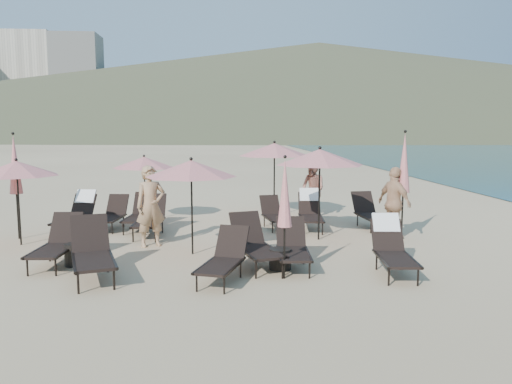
{
  "coord_description": "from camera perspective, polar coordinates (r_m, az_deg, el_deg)",
  "views": [
    {
      "loc": [
        -0.91,
        -9.43,
        2.75
      ],
      "look_at": [
        0.03,
        3.5,
        1.1
      ],
      "focal_mm": 35.0,
      "sensor_mm": 36.0,
      "label": 1
    }
  ],
  "objects": [
    {
      "name": "ground",
      "position": [
        9.87,
        1.33,
        -8.94
      ],
      "size": [
        800.0,
        800.0,
        0.0
      ],
      "primitive_type": "plane",
      "color": "#D6BA8C",
      "rests_on": "ground"
    },
    {
      "name": "volcanic_headland",
      "position": [
        321.19,
        9.06,
        11.41
      ],
      "size": [
        690.0,
        690.0,
        55.0
      ],
      "color": "brown",
      "rests_on": "ground"
    },
    {
      "name": "hotel_skyline",
      "position": [
        296.34,
        -22.78,
        10.85
      ],
      "size": [
        109.0,
        82.0,
        55.0
      ],
      "color": "beige",
      "rests_on": "ground"
    },
    {
      "name": "lounger_0",
      "position": [
        10.92,
        -21.81,
        -5.42
      ],
      "size": [
        0.74,
        1.72,
        0.97
      ],
      "rotation": [
        0.0,
        0.0,
        -0.06
      ],
      "color": "black",
      "rests_on": "ground"
    },
    {
      "name": "lounger_1",
      "position": [
        9.75,
        -18.21,
        -6.48
      ],
      "size": [
        1.23,
        1.98,
        1.07
      ],
      "rotation": [
        0.0,
        0.0,
        0.3
      ],
      "color": "black",
      "rests_on": "ground"
    },
    {
      "name": "lounger_2",
      "position": [
        9.15,
        -3.69,
        -7.52
      ],
      "size": [
        1.06,
        1.67,
        0.9
      ],
      "rotation": [
        0.0,
        0.0,
        -0.33
      ],
      "color": "black",
      "rests_on": "ground"
    },
    {
      "name": "lounger_3",
      "position": [
        10.04,
        -0.09,
        -5.88
      ],
      "size": [
        1.09,
        1.85,
        1.0
      ],
      "rotation": [
        0.0,
        0.0,
        0.27
      ],
      "color": "black",
      "rests_on": "ground"
    },
    {
      "name": "lounger_4",
      "position": [
        9.98,
        4.22,
        -6.21
      ],
      "size": [
        0.7,
        1.63,
        0.92
      ],
      "rotation": [
        0.0,
        0.0,
        -0.06
      ],
      "color": "black",
      "rests_on": "ground"
    },
    {
      "name": "lounger_5",
      "position": [
        9.97,
        15.29,
        -6.05
      ],
      "size": [
        0.77,
        1.73,
        1.05
      ],
      "rotation": [
        0.0,
        0.0,
        -0.1
      ],
      "color": "black",
      "rests_on": "ground"
    },
    {
      "name": "lounger_6",
      "position": [
        14.26,
        -19.78,
        -2.24
      ],
      "size": [
        0.89,
        1.77,
        1.06
      ],
      "rotation": [
        0.0,
        0.0,
        -0.17
      ],
      "color": "black",
      "rests_on": "ground"
    },
    {
      "name": "lounger_7",
      "position": [
        14.34,
        -16.14,
        -2.42
      ],
      "size": [
        0.77,
        1.6,
        0.88
      ],
      "rotation": [
        0.0,
        0.0,
        -0.12
      ],
      "color": "black",
      "rests_on": "ground"
    },
    {
      "name": "lounger_8",
      "position": [
        13.22,
        -12.03,
        -2.85
      ],
      "size": [
        0.73,
        1.76,
        1.0
      ],
      "rotation": [
        0.0,
        0.0,
        -0.04
      ],
      "color": "black",
      "rests_on": "ground"
    },
    {
      "name": "lounger_9",
      "position": [
        13.91,
        2.09,
        -2.5
      ],
      "size": [
        0.77,
        1.54,
        0.84
      ],
      "rotation": [
        0.0,
        0.0,
        0.15
      ],
      "color": "black",
      "rests_on": "ground"
    },
    {
      "name": "lounger_10",
      "position": [
        13.87,
        6.22,
        -2.11
      ],
      "size": [
        0.79,
        1.75,
        1.05
      ],
      "rotation": [
        0.0,
        0.0,
        -0.11
      ],
      "color": "black",
      "rests_on": "ground"
    },
    {
      "name": "lounger_11",
      "position": [
        14.3,
        12.86,
        -2.23
      ],
      "size": [
        0.75,
        1.68,
        0.94
      ],
      "rotation": [
        0.0,
        0.0,
        0.08
      ],
      "color": "black",
      "rests_on": "ground"
    },
    {
      "name": "lounger_12",
      "position": [
        14.03,
        -13.08,
        -2.39
      ],
      "size": [
        0.78,
        1.71,
        0.95
      ],
      "rotation": [
        0.0,
        0.0,
        -0.09
      ],
      "color": "black",
      "rests_on": "ground"
    },
    {
      "name": "umbrella_open_0",
      "position": [
        12.94,
        -25.68,
        2.44
      ],
      "size": [
        1.92,
        1.92,
        2.07
      ],
      "color": "black",
      "rests_on": "ground"
    },
    {
      "name": "umbrella_open_1",
      "position": [
        10.87,
        -7.41,
        2.67
      ],
      "size": [
        1.99,
        1.99,
        2.14
      ],
      "color": "black",
      "rests_on": "ground"
    },
    {
      "name": "umbrella_open_2",
      "position": [
        12.33,
        7.3,
        3.97
      ],
      "size": [
        2.16,
        2.16,
        2.33
      ],
      "color": "black",
      "rests_on": "ground"
    },
    {
      "name": "umbrella_open_3",
      "position": [
        15.1,
        -12.67,
        3.32
      ],
      "size": [
        1.85,
        1.85,
        1.99
      ],
      "color": "black",
      "rests_on": "ground"
    },
    {
      "name": "umbrella_open_4",
      "position": [
        15.47,
        2.11,
        4.86
      ],
      "size": [
        2.21,
        2.21,
        2.38
      ],
      "color": "black",
      "rests_on": "ground"
    },
    {
      "name": "umbrella_closed_0",
      "position": [
        9.02,
        3.31,
        -0.17
      ],
      "size": [
        0.27,
        0.27,
        2.28
      ],
      "color": "black",
      "rests_on": "ground"
    },
    {
      "name": "umbrella_closed_1",
      "position": [
        12.94,
        16.57,
        3.15
      ],
      "size": [
        0.32,
        0.32,
        2.72
      ],
      "color": "black",
      "rests_on": "ground"
    },
    {
      "name": "umbrella_closed_2",
      "position": [
        13.69,
        -25.85,
        2.79
      ],
      "size": [
        0.31,
        0.31,
        2.67
      ],
      "color": "black",
      "rests_on": "ground"
    },
    {
      "name": "side_table_0",
      "position": [
        10.78,
        -20.09,
        -6.74
      ],
      "size": [
        0.37,
        0.37,
        0.45
      ],
      "primitive_type": "cylinder",
      "color": "black",
      "rests_on": "ground"
    },
    {
      "name": "side_table_1",
      "position": [
        9.91,
        2.78,
        -7.65
      ],
      "size": [
        0.44,
        0.44,
        0.41
      ],
      "primitive_type": "cylinder",
      "color": "black",
      "rests_on": "ground"
    },
    {
      "name": "beachgoer_a",
      "position": [
        11.9,
        -11.94,
        -1.59
      ],
      "size": [
        0.82,
        0.7,
        1.9
      ],
      "primitive_type": "imported",
      "rotation": [
        0.0,
        0.0,
        0.41
      ],
      "color": "tan",
      "rests_on": "ground"
    },
    {
      "name": "beachgoer_b",
      "position": [
        15.66,
        6.5,
        0.34
      ],
      "size": [
        1.01,
        1.07,
        1.75
      ],
      "primitive_type": "imported",
      "rotation": [
        0.0,
        0.0,
        -1.01
      ],
      "color": "#B06F5A",
      "rests_on": "ground"
    },
    {
      "name": "beachgoer_c",
      "position": [
        12.92,
        15.54,
        -1.22
      ],
      "size": [
        0.85,
        1.15,
        1.81
      ],
      "primitive_type": "imported",
      "rotation": [
        0.0,
        0.0,
        2.0
      ],
      "color": "tan",
      "rests_on": "ground"
    }
  ]
}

